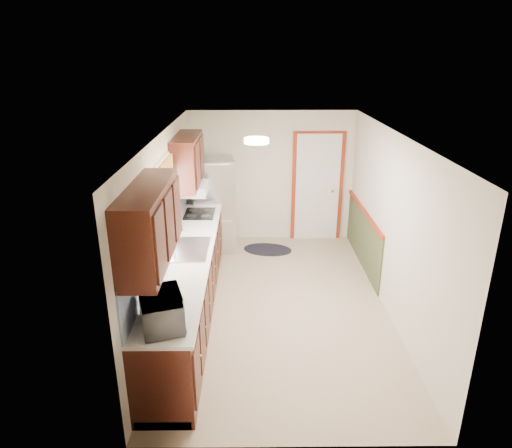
{
  "coord_description": "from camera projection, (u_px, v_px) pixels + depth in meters",
  "views": [
    {
      "loc": [
        -0.35,
        -5.65,
        3.35
      ],
      "look_at": [
        -0.3,
        0.18,
        1.15
      ],
      "focal_mm": 32.0,
      "sensor_mm": 36.0,
      "label": 1
    }
  ],
  "objects": [
    {
      "name": "ceiling_fixture",
      "position": [
        256.0,
        141.0,
        5.45
      ],
      "size": [
        0.3,
        0.3,
        0.06
      ],
      "primitive_type": "cylinder",
      "color": "#FFD88C",
      "rests_on": "room_shell"
    },
    {
      "name": "cooktop",
      "position": [
        200.0,
        214.0,
        7.23
      ],
      "size": [
        0.47,
        0.56,
        0.02
      ],
      "primitive_type": "cube",
      "color": "black",
      "rests_on": "kitchen_run"
    },
    {
      "name": "back_wall_trim",
      "position": [
        327.0,
        198.0,
        8.23
      ],
      "size": [
        1.12,
        2.3,
        2.08
      ],
      "color": "maroon",
      "rests_on": "ground"
    },
    {
      "name": "room_shell",
      "position": [
        279.0,
        225.0,
        6.04
      ],
      "size": [
        3.2,
        5.2,
        2.52
      ],
      "color": "tan",
      "rests_on": "ground"
    },
    {
      "name": "refrigerator",
      "position": [
        215.0,
        205.0,
        8.05
      ],
      "size": [
        0.76,
        0.74,
        1.65
      ],
      "rotation": [
        0.0,
        0.0,
        0.13
      ],
      "color": "#B7B7BC",
      "rests_on": "ground"
    },
    {
      "name": "kitchen_run",
      "position": [
        184.0,
        262.0,
        5.9
      ],
      "size": [
        0.63,
        4.0,
        2.2
      ],
      "color": "#39140C",
      "rests_on": "ground"
    },
    {
      "name": "rug",
      "position": [
        268.0,
        249.0,
        8.24
      ],
      "size": [
        0.97,
        0.72,
        0.01
      ],
      "primitive_type": "ellipsoid",
      "rotation": [
        0.0,
        0.0,
        -0.2
      ],
      "color": "black",
      "rests_on": "ground"
    },
    {
      "name": "microwave",
      "position": [
        162.0,
        307.0,
        4.24
      ],
      "size": [
        0.46,
        0.63,
        0.38
      ],
      "primitive_type": "imported",
      "rotation": [
        0.0,
        0.0,
        1.88
      ],
      "color": "white",
      "rests_on": "kitchen_run"
    }
  ]
}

